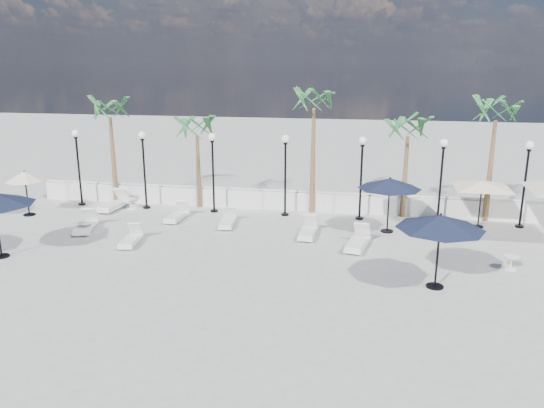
% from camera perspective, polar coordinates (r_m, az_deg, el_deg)
% --- Properties ---
extents(ground, '(100.00, 100.00, 0.00)m').
position_cam_1_polar(ground, '(19.22, -1.65, -6.61)').
color(ground, '#969691').
rests_on(ground, ground).
extents(balustrade, '(26.00, 0.30, 1.01)m').
position_cam_1_polar(balustrade, '(26.09, 1.75, 0.38)').
color(balustrade, silver).
rests_on(balustrade, ground).
extents(lamppost_0, '(0.36, 0.36, 3.84)m').
position_cam_1_polar(lamppost_0, '(28.25, -20.18, 4.80)').
color(lamppost_0, black).
rests_on(lamppost_0, ground).
extents(lamppost_1, '(0.36, 0.36, 3.84)m').
position_cam_1_polar(lamppost_1, '(26.65, -13.65, 4.73)').
color(lamppost_1, black).
rests_on(lamppost_1, ground).
extents(lamppost_2, '(0.36, 0.36, 3.84)m').
position_cam_1_polar(lamppost_2, '(25.45, -6.39, 4.58)').
color(lamppost_2, black).
rests_on(lamppost_2, ground).
extents(lamppost_3, '(0.36, 0.36, 3.84)m').
position_cam_1_polar(lamppost_3, '(24.68, 1.44, 4.34)').
color(lamppost_3, black).
rests_on(lamppost_3, ground).
extents(lamppost_4, '(0.36, 0.36, 3.84)m').
position_cam_1_polar(lamppost_4, '(24.39, 9.61, 4.00)').
color(lamppost_4, black).
rests_on(lamppost_4, ground).
extents(lamppost_5, '(0.36, 0.36, 3.84)m').
position_cam_1_polar(lamppost_5, '(24.61, 17.79, 3.58)').
color(lamppost_5, black).
rests_on(lamppost_5, ground).
extents(lamppost_6, '(0.36, 0.36, 3.84)m').
position_cam_1_polar(lamppost_6, '(25.31, 25.67, 3.11)').
color(lamppost_6, black).
rests_on(lamppost_6, ground).
extents(palm_0, '(2.60, 2.60, 5.50)m').
position_cam_1_polar(palm_0, '(27.96, -17.05, 9.20)').
color(palm_0, brown).
rests_on(palm_0, ground).
extents(palm_1, '(2.60, 2.60, 4.70)m').
position_cam_1_polar(palm_1, '(26.30, -8.08, 7.66)').
color(palm_1, brown).
rests_on(palm_1, ground).
extents(palm_2, '(2.60, 2.60, 6.10)m').
position_cam_1_polar(palm_2, '(24.96, 4.54, 10.50)').
color(palm_2, brown).
rests_on(palm_2, ground).
extents(palm_3, '(2.60, 2.60, 4.90)m').
position_cam_1_polar(palm_3, '(25.01, 14.41, 7.40)').
color(palm_3, brown).
rests_on(palm_3, ground).
extents(palm_4, '(2.60, 2.60, 5.70)m').
position_cam_1_polar(palm_4, '(25.45, 22.95, 8.58)').
color(palm_4, brown).
rests_on(palm_4, ground).
extents(lounger_0, '(0.84, 2.22, 0.82)m').
position_cam_1_polar(lounger_0, '(27.34, -16.66, 0.00)').
color(lounger_0, silver).
rests_on(lounger_0, ground).
extents(lounger_1, '(1.12, 2.08, 0.74)m').
position_cam_1_polar(lounger_1, '(24.29, -19.37, -2.16)').
color(lounger_1, silver).
rests_on(lounger_1, ground).
extents(lounger_2, '(0.68, 1.89, 0.70)m').
position_cam_1_polar(lounger_2, '(24.83, -10.18, -1.19)').
color(lounger_2, silver).
rests_on(lounger_2, ground).
extents(lounger_3, '(0.81, 1.81, 0.65)m').
position_cam_1_polar(lounger_3, '(22.00, -14.94, -3.66)').
color(lounger_3, silver).
rests_on(lounger_3, ground).
extents(lounger_4, '(0.77, 1.82, 0.66)m').
position_cam_1_polar(lounger_4, '(23.67, -4.84, -1.85)').
color(lounger_4, silver).
rests_on(lounger_4, ground).
extents(lounger_5, '(0.66, 1.92, 0.71)m').
position_cam_1_polar(lounger_5, '(22.22, 3.88, -2.92)').
color(lounger_5, silver).
rests_on(lounger_5, ground).
extents(lounger_6, '(1.02, 2.13, 0.77)m').
position_cam_1_polar(lounger_6, '(21.10, 9.21, -4.04)').
color(lounger_6, silver).
rests_on(lounger_6, ground).
extents(side_table_0, '(0.55, 0.55, 0.54)m').
position_cam_1_polar(side_table_0, '(23.77, -19.41, -2.35)').
color(side_table_0, silver).
rests_on(side_table_0, ground).
extents(side_table_1, '(0.53, 0.53, 0.52)m').
position_cam_1_polar(side_table_1, '(27.14, -14.98, 0.11)').
color(side_table_1, silver).
rests_on(side_table_1, ground).
extents(side_table_2, '(0.53, 0.53, 0.51)m').
position_cam_1_polar(side_table_2, '(20.54, 24.34, -5.64)').
color(side_table_2, silver).
rests_on(side_table_2, ground).
extents(parasol_navy_mid, '(2.69, 2.69, 2.41)m').
position_cam_1_polar(parasol_navy_mid, '(22.83, 12.55, 2.14)').
color(parasol_navy_mid, black).
rests_on(parasol_navy_mid, ground).
extents(parasol_navy_right, '(2.81, 2.81, 2.52)m').
position_cam_1_polar(parasol_navy_right, '(17.49, 17.66, -1.89)').
color(parasol_navy_right, black).
rests_on(parasol_navy_right, ground).
extents(parasol_cream_sq_a, '(4.63, 4.63, 2.27)m').
position_cam_1_polar(parasol_cream_sq_a, '(24.68, 21.71, 2.34)').
color(parasol_cream_sq_a, black).
rests_on(parasol_cream_sq_a, ground).
extents(parasol_cream_small, '(1.78, 1.78, 2.18)m').
position_cam_1_polar(parasol_cream_small, '(27.37, -25.06, 2.65)').
color(parasol_cream_small, black).
rests_on(parasol_cream_small, ground).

